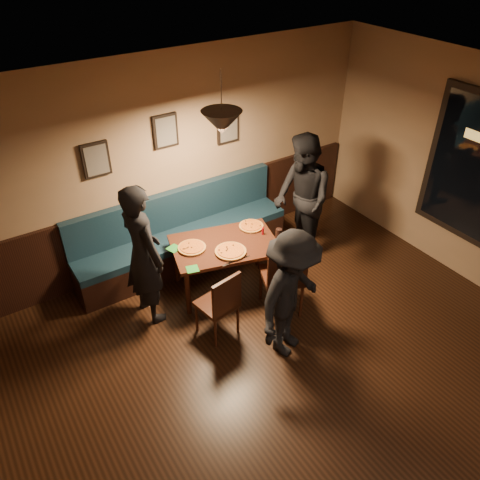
{
  "coord_description": "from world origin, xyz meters",
  "views": [
    {
      "loc": [
        -2.28,
        -1.71,
        4.11
      ],
      "look_at": [
        0.2,
        2.1,
        0.95
      ],
      "focal_mm": 35.95,
      "sensor_mm": 36.0,
      "label": 1
    }
  ],
  "objects_px": {
    "diner_left": "(143,255)",
    "diner_front": "(291,295)",
    "booth_bench": "(183,233)",
    "dining_table": "(225,266)",
    "soda_glass": "(279,235)",
    "tabasco_bottle": "(263,230)",
    "diner_right": "(302,199)",
    "chair_near_left": "(217,303)",
    "chair_near_right": "(282,274)"
  },
  "relations": [
    {
      "from": "dining_table",
      "to": "diner_right",
      "type": "height_order",
      "value": "diner_right"
    },
    {
      "from": "tabasco_bottle",
      "to": "diner_right",
      "type": "bearing_deg",
      "value": 11.18
    },
    {
      "from": "diner_right",
      "to": "diner_front",
      "type": "xyz_separation_m",
      "value": [
        -1.22,
        -1.33,
        -0.12
      ]
    },
    {
      "from": "dining_table",
      "to": "diner_left",
      "type": "distance_m",
      "value": 1.16
    },
    {
      "from": "soda_glass",
      "to": "booth_bench",
      "type": "bearing_deg",
      "value": 127.2
    },
    {
      "from": "chair_near_left",
      "to": "diner_left",
      "type": "height_order",
      "value": "diner_left"
    },
    {
      "from": "dining_table",
      "to": "diner_right",
      "type": "xyz_separation_m",
      "value": [
        1.25,
        0.06,
        0.55
      ]
    },
    {
      "from": "booth_bench",
      "to": "diner_front",
      "type": "bearing_deg",
      "value": -83.54
    },
    {
      "from": "chair_near_right",
      "to": "diner_front",
      "type": "xyz_separation_m",
      "value": [
        -0.33,
        -0.57,
        0.24
      ]
    },
    {
      "from": "diner_front",
      "to": "soda_glass",
      "type": "bearing_deg",
      "value": 37.68
    },
    {
      "from": "chair_near_left",
      "to": "diner_right",
      "type": "distance_m",
      "value": 1.94
    },
    {
      "from": "chair_near_left",
      "to": "soda_glass",
      "type": "relative_size",
      "value": 5.42
    },
    {
      "from": "booth_bench",
      "to": "diner_right",
      "type": "height_order",
      "value": "diner_right"
    },
    {
      "from": "soda_glass",
      "to": "diner_front",
      "type": "bearing_deg",
      "value": -120.25
    },
    {
      "from": "chair_near_left",
      "to": "chair_near_right",
      "type": "distance_m",
      "value": 0.87
    },
    {
      "from": "diner_left",
      "to": "tabasco_bottle",
      "type": "xyz_separation_m",
      "value": [
        1.53,
        -0.17,
        -0.13
      ]
    },
    {
      "from": "dining_table",
      "to": "soda_glass",
      "type": "bearing_deg",
      "value": -11.4
    },
    {
      "from": "chair_near_left",
      "to": "tabasco_bottle",
      "type": "xyz_separation_m",
      "value": [
        1.01,
        0.55,
        0.3
      ]
    },
    {
      "from": "booth_bench",
      "to": "chair_near_right",
      "type": "bearing_deg",
      "value": -69.14
    },
    {
      "from": "dining_table",
      "to": "diner_left",
      "type": "relative_size",
      "value": 0.73
    },
    {
      "from": "diner_left",
      "to": "tabasco_bottle",
      "type": "height_order",
      "value": "diner_left"
    },
    {
      "from": "diner_left",
      "to": "booth_bench",
      "type": "bearing_deg",
      "value": -58.41
    },
    {
      "from": "chair_near_left",
      "to": "diner_left",
      "type": "relative_size",
      "value": 0.5
    },
    {
      "from": "soda_glass",
      "to": "chair_near_right",
      "type": "bearing_deg",
      "value": -120.93
    },
    {
      "from": "diner_left",
      "to": "diner_front",
      "type": "relative_size",
      "value": 1.14
    },
    {
      "from": "diner_right",
      "to": "chair_near_right",
      "type": "bearing_deg",
      "value": -36.36
    },
    {
      "from": "chair_near_left",
      "to": "booth_bench",
      "type": "bearing_deg",
      "value": 67.92
    },
    {
      "from": "diner_front",
      "to": "booth_bench",
      "type": "bearing_deg",
      "value": 74.4
    },
    {
      "from": "diner_front",
      "to": "soda_glass",
      "type": "height_order",
      "value": "diner_front"
    },
    {
      "from": "booth_bench",
      "to": "dining_table",
      "type": "height_order",
      "value": "booth_bench"
    },
    {
      "from": "chair_near_left",
      "to": "chair_near_right",
      "type": "relative_size",
      "value": 0.84
    },
    {
      "from": "soda_glass",
      "to": "tabasco_bottle",
      "type": "distance_m",
      "value": 0.23
    },
    {
      "from": "diner_left",
      "to": "soda_glass",
      "type": "bearing_deg",
      "value": -110.82
    },
    {
      "from": "chair_near_left",
      "to": "chair_near_right",
      "type": "xyz_separation_m",
      "value": [
        0.86,
        -0.07,
        0.08
      ]
    },
    {
      "from": "diner_right",
      "to": "soda_glass",
      "type": "bearing_deg",
      "value": -48.1
    },
    {
      "from": "booth_bench",
      "to": "tabasco_bottle",
      "type": "xyz_separation_m",
      "value": [
        0.71,
        -0.84,
        0.25
      ]
    },
    {
      "from": "diner_left",
      "to": "tabasco_bottle",
      "type": "distance_m",
      "value": 1.55
    },
    {
      "from": "booth_bench",
      "to": "chair_near_left",
      "type": "xyz_separation_m",
      "value": [
        -0.3,
        -1.39,
        -0.05
      ]
    },
    {
      "from": "chair_near_right",
      "to": "diner_right",
      "type": "relative_size",
      "value": 0.59
    },
    {
      "from": "dining_table",
      "to": "soda_glass",
      "type": "relative_size",
      "value": 7.81
    },
    {
      "from": "diner_left",
      "to": "diner_front",
      "type": "distance_m",
      "value": 1.72
    },
    {
      "from": "chair_near_left",
      "to": "tabasco_bottle",
      "type": "bearing_deg",
      "value": 18.55
    },
    {
      "from": "chair_near_left",
      "to": "diner_right",
      "type": "bearing_deg",
      "value": 11.79
    },
    {
      "from": "dining_table",
      "to": "soda_glass",
      "type": "distance_m",
      "value": 0.8
    },
    {
      "from": "chair_near_right",
      "to": "chair_near_left",
      "type": "bearing_deg",
      "value": -162.88
    },
    {
      "from": "diner_front",
      "to": "chair_near_left",
      "type": "bearing_deg",
      "value": 107.69
    },
    {
      "from": "dining_table",
      "to": "diner_front",
      "type": "xyz_separation_m",
      "value": [
        0.03,
        -1.28,
        0.43
      ]
    },
    {
      "from": "chair_near_left",
      "to": "diner_right",
      "type": "relative_size",
      "value": 0.5
    },
    {
      "from": "dining_table",
      "to": "diner_right",
      "type": "relative_size",
      "value": 0.72
    },
    {
      "from": "soda_glass",
      "to": "tabasco_bottle",
      "type": "height_order",
      "value": "soda_glass"
    }
  ]
}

